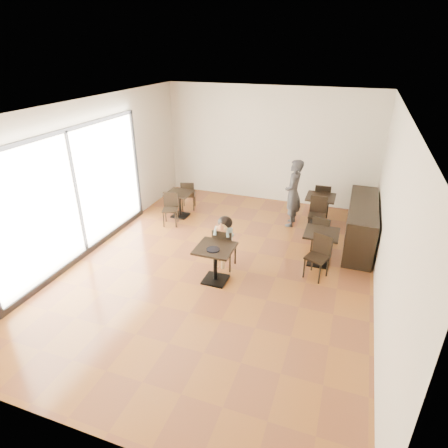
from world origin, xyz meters
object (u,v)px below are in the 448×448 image
at_px(child_table, 215,264).
at_px(chair_left_b, 170,210).
at_px(chair_left_a, 188,195).
at_px(chair_back_a, 322,200).
at_px(chair_back_b, 317,216).
at_px(cafe_table_mid, 320,248).
at_px(cafe_table_left, 180,204).
at_px(adult_patron, 293,193).
at_px(child_chair, 225,247).
at_px(child, 225,242).
at_px(cafe_table_back, 319,210).
at_px(chair_mid_a, 323,233).
at_px(chair_mid_b, 317,258).

xyz_separation_m(child_table, chair_left_b, (-1.96, 1.97, 0.03)).
xyz_separation_m(child_table, chair_left_a, (-1.96, 3.07, 0.03)).
height_order(chair_back_a, chair_back_b, same).
height_order(child_table, cafe_table_mid, child_table).
height_order(cafe_table_left, chair_back_a, chair_back_a).
relative_size(adult_patron, chair_back_b, 1.90).
height_order(child_chair, cafe_table_mid, child_chair).
bearing_deg(chair_left_b, chair_left_a, 72.38).
height_order(child, chair_left_a, child).
xyz_separation_m(child, chair_back_a, (1.57, 3.30, -0.12)).
height_order(adult_patron, chair_back_a, adult_patron).
xyz_separation_m(chair_left_a, chair_back_b, (3.53, -0.31, 0.04)).
relative_size(cafe_table_back, chair_back_a, 0.83).
bearing_deg(child_table, child, 90.00).
xyz_separation_m(cafe_table_left, chair_mid_a, (3.78, -0.63, 0.10)).
height_order(child_chair, adult_patron, adult_patron).
xyz_separation_m(child_chair, chair_back_a, (1.57, 3.30, -0.00)).
relative_size(adult_patron, cafe_table_mid, 2.35).
bearing_deg(child_table, chair_left_b, 134.95).
xyz_separation_m(child_chair, chair_back_b, (1.57, 2.20, -0.00)).
relative_size(chair_left_a, chair_left_b, 1.00).
relative_size(adult_patron, chair_back_a, 1.90).
relative_size(child_chair, chair_mid_b, 1.03).
relative_size(adult_patron, chair_left_a, 2.09).
height_order(chair_mid_b, chair_back_b, chair_back_b).
bearing_deg(child_chair, chair_back_b, -125.50).
bearing_deg(chair_back_a, cafe_table_mid, 93.72).
relative_size(cafe_table_left, cafe_table_back, 0.91).
distance_m(chair_back_a, chair_back_b, 1.10).
xyz_separation_m(chair_left_b, chair_back_a, (3.53, 1.89, 0.04)).
xyz_separation_m(chair_mid_b, chair_back_b, (-0.25, 1.96, 0.01)).
relative_size(chair_back_a, chair_back_b, 1.00).
relative_size(child_chair, cafe_table_mid, 1.24).
height_order(chair_left_a, chair_back_b, chair_back_b).
distance_m(child_table, chair_mid_a, 2.62).
bearing_deg(cafe_table_left, chair_back_b, 3.82).
bearing_deg(cafe_table_back, chair_back_a, 90.00).
bearing_deg(chair_left_a, chair_back_b, 157.29).
bearing_deg(chair_back_a, chair_left_a, 10.69).
bearing_deg(chair_back_a, cafe_table_left, 18.86).
bearing_deg(adult_patron, chair_back_b, 67.11).
bearing_deg(child_table, chair_mid_a, 46.13).
relative_size(chair_mid_b, chair_left_b, 1.07).
relative_size(child, chair_left_b, 1.39).
bearing_deg(cafe_table_left, chair_left_b, -90.00).
height_order(cafe_table_mid, chair_back_a, chair_back_a).
distance_m(child, adult_patron, 2.63).
xyz_separation_m(child, chair_mid_b, (1.82, 0.24, -0.13)).
bearing_deg(chair_back_b, child, -127.35).
height_order(child_table, child_chair, child_chair).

